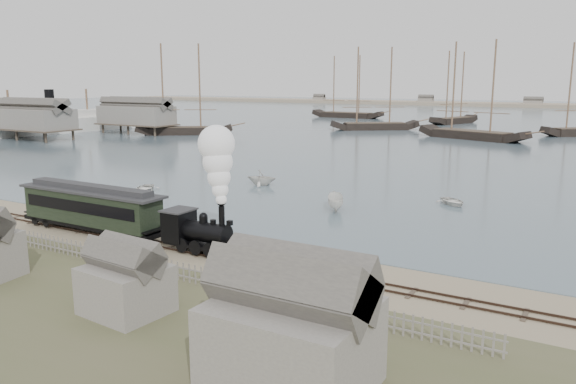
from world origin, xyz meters
The scene contains 22 objects.
ground centered at (0.00, 0.00, 0.00)m, with size 600.00×600.00×0.00m, color tan.
harbor_water centered at (0.00, 170.00, 0.03)m, with size 600.00×336.00×0.06m, color #435560.
rail_track centered at (0.00, -2.00, 0.04)m, with size 120.00×1.80×0.16m.
picket_fence_west centered at (-6.50, -7.00, 0.00)m, with size 19.00×0.10×1.20m, color slate, non-canonical shape.
picket_fence_east centered at (12.50, -7.50, 0.00)m, with size 15.00×0.10×1.20m, color slate, non-canonical shape.
shed_mid centered at (2.00, -12.00, 0.00)m, with size 4.00×3.50×3.60m, color slate, non-canonical shape.
western_wharf centered at (-76.00, 40.00, 4.06)m, with size 36.00×56.00×8.00m, color slate, non-canonical shape.
far_spit centered at (0.00, 250.00, 0.00)m, with size 500.00×20.00×1.80m, color tan.
locomotive centered at (0.04, -2.00, 4.00)m, with size 6.93×2.59×8.64m.
passenger_coach centered at (-12.06, -2.00, 2.13)m, with size 13.84×2.67×3.36m.
beached_dinghy centered at (-17.57, -0.08, 0.37)m, with size 3.62×2.58×0.75m, color silver.
steamship centered at (-89.00, 53.24, 5.02)m, with size 45.33×7.56×9.92m, color silver, non-canonical shape.
rowboat_0 centered at (-20.22, 12.19, 0.45)m, with size 3.77×2.69×0.78m, color silver.
rowboat_1 centered at (-11.46, 21.86, 0.97)m, with size 3.44×2.97×1.81m, color silver.
rowboat_2 centered at (1.36, 14.56, 0.79)m, with size 3.79×1.43×1.47m, color silver.
rowboat_3 centered at (10.23, 22.36, 0.41)m, with size 3.36×2.40×0.70m, color silver.
rowboat_6 centered at (-29.91, 36.59, 0.47)m, with size 3.96×2.83×0.82m, color silver.
schooner_0 centered at (-60.01, 65.54, 10.06)m, with size 21.11×4.87×20.00m, color black, non-canonical shape.
schooner_1 centered at (-27.85, 98.74, 10.06)m, with size 21.37×4.93×20.00m, color black, non-canonical shape.
schooner_2 centered at (-2.18, 87.71, 10.06)m, with size 23.51×5.43×20.00m, color black, non-canonical shape.
schooner_6 centered at (-52.75, 137.76, 10.06)m, with size 24.20×5.59×20.00m, color black, non-canonical shape.
schooner_7 centered at (-16.00, 128.78, 10.06)m, with size 18.60×4.29×20.00m, color black, non-canonical shape.
Camera 1 is at (22.99, -31.53, 11.84)m, focal length 35.00 mm.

